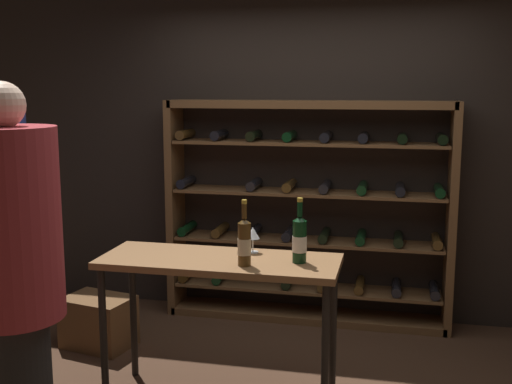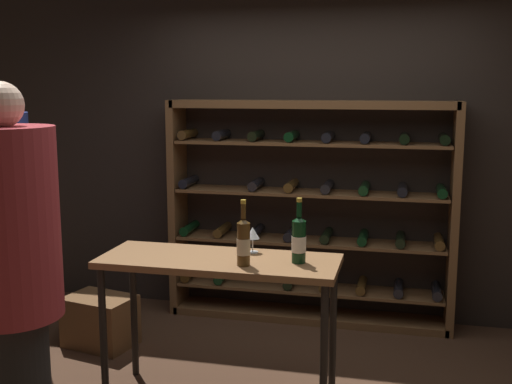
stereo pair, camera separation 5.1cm
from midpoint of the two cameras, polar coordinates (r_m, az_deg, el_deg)
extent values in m
cube|color=black|center=(5.15, 4.97, 4.76)|extent=(5.88, 0.10, 2.91)
cube|color=brown|center=(5.30, -7.57, -1.36)|extent=(0.06, 0.32, 1.77)
cube|color=brown|center=(5.00, 16.98, -2.36)|extent=(0.06, 0.32, 1.77)
cube|color=brown|center=(4.93, 4.47, 7.91)|extent=(2.21, 0.32, 0.06)
cube|color=brown|center=(5.27, 4.22, -11.05)|extent=(2.21, 0.32, 0.06)
cube|color=brown|center=(5.19, 4.25, -8.66)|extent=(2.13, 0.32, 0.02)
cylinder|color=#4C3314|center=(5.40, -6.43, -7.34)|extent=(0.08, 0.30, 0.08)
cylinder|color=black|center=(5.32, -3.48, -7.57)|extent=(0.08, 0.30, 0.08)
cylinder|color=black|center=(5.19, 2.68, -7.99)|extent=(0.08, 0.30, 0.08)
cylinder|color=#4C3314|center=(5.16, 5.85, -8.16)|extent=(0.08, 0.30, 0.08)
cylinder|color=#4C3314|center=(5.13, 9.07, -8.32)|extent=(0.08, 0.30, 0.08)
cylinder|color=black|center=(5.13, 12.31, -8.45)|extent=(0.08, 0.30, 0.08)
cylinder|color=black|center=(5.13, 15.55, -8.55)|extent=(0.08, 0.30, 0.08)
cube|color=brown|center=(5.08, 4.31, -4.44)|extent=(2.13, 0.32, 0.02)
cylinder|color=black|center=(5.30, -6.51, -3.28)|extent=(0.08, 0.30, 0.08)
cylinder|color=#4C3314|center=(5.22, -3.52, -3.44)|extent=(0.08, 0.30, 0.08)
cylinder|color=black|center=(5.15, -0.44, -3.61)|extent=(0.08, 0.30, 0.08)
cylinder|color=black|center=(5.09, 2.71, -3.77)|extent=(0.08, 0.30, 0.08)
cylinder|color=black|center=(5.05, 5.93, -3.91)|extent=(0.08, 0.30, 0.08)
cylinder|color=black|center=(5.03, 9.19, -4.05)|extent=(0.08, 0.30, 0.08)
cylinder|color=black|center=(5.02, 12.47, -4.18)|extent=(0.08, 0.30, 0.08)
cylinder|color=#4C3314|center=(5.03, 15.75, -4.29)|extent=(0.08, 0.30, 0.08)
cube|color=brown|center=(5.00, 4.36, -0.07)|extent=(2.13, 0.32, 0.02)
cylinder|color=black|center=(5.23, -6.59, 0.93)|extent=(0.08, 0.30, 0.08)
cylinder|color=black|center=(5.07, -0.45, 0.72)|extent=(0.08, 0.30, 0.08)
cylinder|color=#4C3314|center=(5.01, 2.75, 0.61)|extent=(0.08, 0.30, 0.08)
cylinder|color=black|center=(4.97, 6.01, 0.49)|extent=(0.08, 0.30, 0.08)
cylinder|color=black|center=(4.95, 9.31, 0.37)|extent=(0.08, 0.30, 0.08)
cylinder|color=black|center=(4.94, 12.63, 0.25)|extent=(0.08, 0.30, 0.08)
cylinder|color=black|center=(4.95, 15.95, 0.13)|extent=(0.08, 0.30, 0.08)
cube|color=brown|center=(4.95, 4.42, 4.42)|extent=(2.13, 0.32, 0.02)
cylinder|color=#4C3314|center=(5.18, -6.68, 5.22)|extent=(0.08, 0.30, 0.08)
cylinder|color=black|center=(5.10, -3.61, 5.19)|extent=(0.08, 0.30, 0.08)
cylinder|color=black|center=(5.02, -0.46, 5.15)|extent=(0.08, 0.30, 0.08)
cylinder|color=black|center=(4.97, 2.78, 5.09)|extent=(0.08, 0.30, 0.08)
cylinder|color=black|center=(4.93, 6.09, 5.01)|extent=(0.08, 0.30, 0.08)
cylinder|color=black|center=(4.90, 9.43, 4.91)|extent=(0.08, 0.30, 0.08)
cylinder|color=black|center=(4.90, 12.80, 4.80)|extent=(0.08, 0.30, 0.08)
cylinder|color=black|center=(4.91, 16.16, 4.67)|extent=(0.08, 0.30, 0.08)
cube|color=brown|center=(3.70, -3.70, -6.28)|extent=(1.40, 0.53, 0.04)
cylinder|color=black|center=(3.89, -14.00, -12.72)|extent=(0.04, 0.04, 0.85)
cylinder|color=black|center=(3.54, 5.85, -14.80)|extent=(0.04, 0.04, 0.85)
cylinder|color=black|center=(4.25, -11.39, -10.67)|extent=(0.04, 0.04, 0.85)
cylinder|color=black|center=(3.93, 6.61, -12.26)|extent=(0.04, 0.04, 0.85)
cylinder|color=#9E2D33|center=(3.09, -21.87, -2.71)|extent=(0.46, 0.46, 0.89)
sphere|color=beige|center=(3.03, -22.50, 7.29)|extent=(0.21, 0.21, 0.21)
cylinder|color=black|center=(4.25, -21.99, -11.65)|extent=(0.30, 0.30, 0.79)
cylinder|color=black|center=(4.87, -21.95, -8.74)|extent=(0.27, 0.27, 0.82)
cube|color=brown|center=(4.83, -14.34, -11.31)|extent=(0.54, 0.43, 0.37)
cylinder|color=black|center=(3.58, 3.55, -4.52)|extent=(0.08, 0.08, 0.24)
cone|color=black|center=(3.55, 3.57, -2.43)|extent=(0.08, 0.08, 0.03)
cylinder|color=black|center=(3.54, 3.58, -1.56)|extent=(0.03, 0.03, 0.09)
cylinder|color=#B7932D|center=(3.53, 3.59, -0.71)|extent=(0.03, 0.03, 0.02)
cylinder|color=silver|center=(3.58, 3.55, -4.70)|extent=(0.08, 0.08, 0.09)
cylinder|color=#4C3314|center=(3.51, -1.48, -4.76)|extent=(0.07, 0.07, 0.24)
cone|color=#4C3314|center=(3.48, -1.49, -2.63)|extent=(0.07, 0.07, 0.03)
cylinder|color=#4C3314|center=(3.47, -1.49, -1.74)|extent=(0.03, 0.03, 0.09)
cylinder|color=#B7932D|center=(3.46, -1.49, -0.89)|extent=(0.03, 0.03, 0.02)
cylinder|color=#C6B28C|center=(3.51, -1.48, -4.95)|extent=(0.08, 0.08, 0.09)
cylinder|color=silver|center=(3.81, -0.68, -5.46)|extent=(0.07, 0.07, 0.00)
cylinder|color=silver|center=(3.80, -0.68, -4.83)|extent=(0.01, 0.01, 0.08)
cone|color=silver|center=(3.78, -0.68, -3.72)|extent=(0.08, 0.08, 0.07)
cylinder|color=#590A14|center=(3.78, -0.68, -3.94)|extent=(0.05, 0.05, 0.02)
camera|label=1|loc=(0.03, -90.38, -0.06)|focal=44.22mm
camera|label=2|loc=(0.03, 89.62, 0.06)|focal=44.22mm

